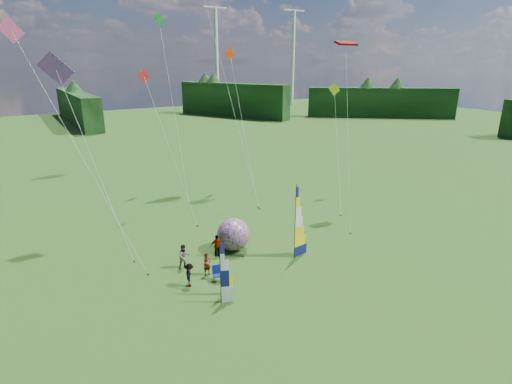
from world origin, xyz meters
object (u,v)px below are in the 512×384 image
feather_banner_main (295,223)px  side_banner_far (221,279)px  camp_chair (217,274)px  spectator_c (189,275)px  spectator_a (207,264)px  side_banner_left (221,270)px  kite_whale (228,83)px  bol_inflatable (233,234)px  spectator_d (217,246)px  spectator_b (184,256)px

feather_banner_main → side_banner_far: size_ratio=1.68×
feather_banner_main → camp_chair: feather_banner_main is taller
feather_banner_main → spectator_c: size_ratio=3.46×
spectator_a → camp_chair: size_ratio=1.46×
feather_banner_main → spectator_a: bearing=163.1°
feather_banner_main → side_banner_left: feather_banner_main is taller
spectator_c → kite_whale: (11.77, 16.16, 11.24)m
bol_inflatable → spectator_d: bol_inflatable is taller
side_banner_far → spectator_c: 3.10m
feather_banner_main → kite_whale: bearing=70.9°
spectator_b → feather_banner_main: bearing=-23.1°
spectator_a → kite_whale: 21.62m
side_banner_left → camp_chair: (0.57, 1.67, -1.30)m
side_banner_left → spectator_a: (0.37, 2.84, -1.04)m
feather_banner_main → side_banner_left: size_ratio=1.52×
spectator_a → camp_chair: (0.20, -1.17, -0.25)m
side_banner_far → spectator_c: side_banner_far is taller
feather_banner_main → side_banner_far: bearing=-169.0°
spectator_a → feather_banner_main: bearing=-13.8°
side_banner_left → spectator_b: 4.70m
camp_chair → kite_whale: kite_whale is taller
spectator_c → kite_whale: 22.94m
kite_whale → feather_banner_main: bearing=-106.3°
side_banner_far → bol_inflatable: side_banner_far is taller
spectator_b → spectator_a: bearing=-62.9°
side_banner_far → spectator_c: size_ratio=2.06×
spectator_c → spectator_d: 4.52m
side_banner_far → spectator_b: side_banner_far is taller
side_banner_far → kite_whale: size_ratio=0.14×
feather_banner_main → spectator_b: 8.39m
spectator_d → kite_whale: size_ratio=0.07×
side_banner_far → spectator_a: (0.75, 3.58, -0.86)m
feather_banner_main → kite_whale: 19.29m
spectator_b → camp_chair: 3.15m
spectator_c → camp_chair: spectator_c is taller
spectator_c → camp_chair: bearing=-79.2°
spectator_a → side_banner_far: bearing=-106.1°
spectator_b → kite_whale: kite_whale is taller
side_banner_far → camp_chair: bearing=90.8°
spectator_d → spectator_c: bearing=61.7°
camp_chair → spectator_a: bearing=113.5°
side_banner_left → camp_chair: side_banner_left is taller
feather_banner_main → side_banner_left: 7.31m
spectator_a → spectator_b: bearing=115.6°
camp_chair → side_banner_left: bearing=-94.8°
bol_inflatable → spectator_c: bol_inflatable is taller
spectator_c → camp_chair: (1.82, -0.44, -0.26)m
side_banner_far → camp_chair: 2.82m
side_banner_far → spectator_d: side_banner_far is taller
spectator_b → kite_whale: 20.88m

